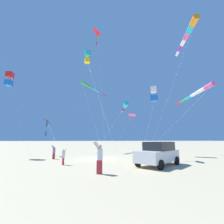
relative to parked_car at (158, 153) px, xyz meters
The scene contains 16 objects.
ground_plane 6.67m from the parked_car, 38.39° to the left, with size 600.00×600.00×0.00m, color #C6B58C.
parked_car is the anchor object (origin of this frame).
cooler_box 3.10m from the parked_car, 17.14° to the left, with size 0.62×0.42×0.42m.
person_adult_flyer 5.45m from the parked_car, 112.52° to the left, with size 0.60×0.67×1.90m.
person_child_green_jacket 7.73m from the parked_car, 76.36° to the left, with size 0.47×0.42×1.32m.
person_child_grey_jacket 10.69m from the parked_car, 56.32° to the left, with size 0.42×0.49×1.43m.
kite_windsock_long_streamer_right 20.26m from the parked_car, 15.08° to the left, with size 17.60×5.77×12.40m.
kite_windsock_teal_far_right 19.25m from the parked_car, 58.38° to the right, with size 7.94×10.36×18.06m.
kite_box_small_distant 11.01m from the parked_car, 27.42° to the right, with size 8.17×6.18×9.42m.
kite_windsock_purple_drifting 16.66m from the parked_car, ahead, with size 15.27×7.61×8.82m.
kite_delta_green_low_center 16.97m from the parked_car, 12.45° to the right, with size 10.98×7.28×7.08m.
kite_windsock_red_high_left 10.61m from the parked_car, 64.67° to the right, with size 8.14×10.24×8.03m.
kite_delta_orange_high_right 14.78m from the parked_car, 47.05° to the left, with size 9.82×3.91×4.80m.
kite_box_black_fish_shape 19.21m from the parked_car, 25.85° to the left, with size 14.70×2.32×16.40m.
kite_box_striped_overhead 20.38m from the parked_car, 58.58° to the left, with size 5.13×5.47×10.84m.
kite_delta_checkered_midright 18.29m from the parked_car, 30.01° to the left, with size 4.88×1.48×17.49m.
Camera 1 is at (-16.71, 2.14, 2.00)m, focal length 24.19 mm.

